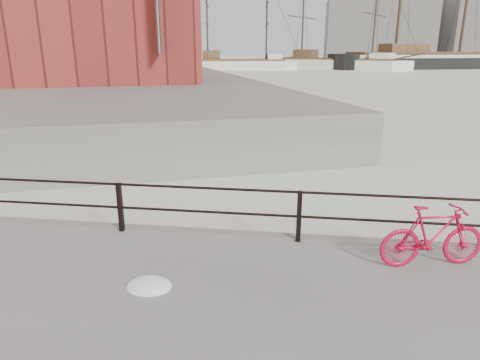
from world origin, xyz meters
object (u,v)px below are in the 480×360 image
at_px(workboat_near, 97,93).
at_px(workboat_far, 116,80).
at_px(barque_black, 457,68).
at_px(schooner_mid, 334,69).
at_px(bicycle, 433,236).
at_px(schooner_left, 237,70).

relative_size(workboat_near, workboat_far, 0.95).
bearing_deg(barque_black, schooner_mid, 177.12).
relative_size(schooner_mid, workboat_far, 2.46).
bearing_deg(workboat_near, bicycle, -98.11).
bearing_deg(schooner_left, workboat_far, -121.45).
xyz_separation_m(bicycle, schooner_mid, (3.91, 77.09, -0.89)).
relative_size(schooner_mid, schooner_left, 1.32).
distance_m(schooner_mid, workboat_far, 43.26).
bearing_deg(schooner_mid, barque_black, 41.04).
bearing_deg(workboat_far, schooner_mid, 43.08).
bearing_deg(schooner_left, barque_black, 8.48).
bearing_deg(workboat_near, schooner_mid, 20.95).
distance_m(schooner_left, workboat_near, 42.48).
height_order(workboat_near, workboat_far, same).
bearing_deg(bicycle, schooner_left, 86.90).
xyz_separation_m(barque_black, schooner_mid, (-23.87, -6.71, 0.00)).
relative_size(bicycle, workboat_near, 0.15).
bearing_deg(schooner_mid, bicycle, -67.56).
bearing_deg(workboat_near, barque_black, 6.29).
bearing_deg(barque_black, workboat_far, -162.29).
bearing_deg(workboat_far, bicycle, -65.68).
distance_m(schooner_mid, workboat_near, 53.29).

